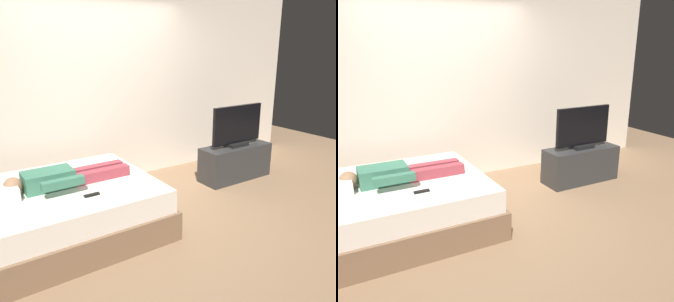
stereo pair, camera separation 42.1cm
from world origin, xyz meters
The scene contains 7 objects.
ground_plane centered at (0.00, 0.00, 0.00)m, with size 10.00×10.00×0.00m, color #8C6B4C.
back_wall centered at (0.40, 1.40, 1.40)m, with size 6.40×0.10×2.80m, color beige.
bed centered at (-0.95, 0.21, 0.26)m, with size 1.93×1.57×0.54m.
person centered at (-0.92, 0.22, 0.62)m, with size 1.26×0.46×0.18m.
remote centered at (-0.77, -0.18, 0.55)m, with size 0.15×0.04×0.02m, color black.
tv_stand centered at (1.68, 0.40, 0.25)m, with size 1.10×0.40×0.50m, color #2D2D2D.
tv centered at (1.68, 0.40, 0.78)m, with size 0.88×0.20×0.59m.
Camera 1 is at (-1.89, -3.13, 1.92)m, focal length 37.69 mm.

